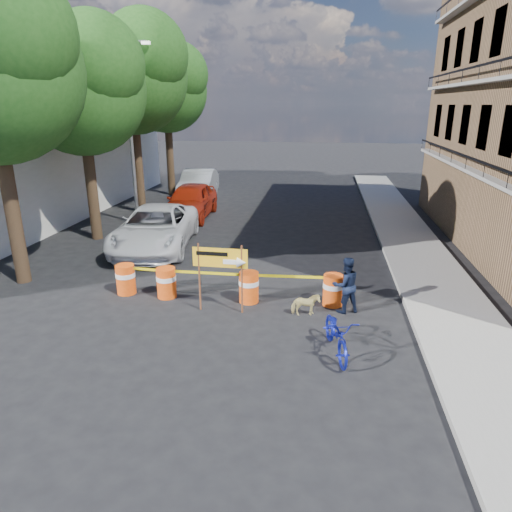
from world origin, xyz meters
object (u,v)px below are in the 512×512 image
(detour_sign, at_px, (227,263))
(bicycle, at_px, (338,316))
(barrel_far_left, at_px, (126,279))
(suv_white, at_px, (155,228))
(pedestrian, at_px, (346,285))
(barrel_mid_left, at_px, (166,282))
(barrel_mid_right, at_px, (249,286))
(sedan_red, at_px, (190,201))
(dog, at_px, (305,305))
(sedan_silver, at_px, (199,184))
(barrel_far_right, at_px, (333,290))

(detour_sign, distance_m, bicycle, 3.43)
(barrel_far_left, relative_size, suv_white, 0.15)
(barrel_far_left, distance_m, pedestrian, 6.45)
(barrel_mid_left, bearing_deg, bicycle, -27.62)
(barrel_mid_right, height_order, sedan_red, sedan_red)
(dog, xyz_separation_m, sedan_red, (-6.16, 10.39, 0.54))
(pedestrian, distance_m, sedan_silver, 16.94)
(barrel_far_right, height_order, sedan_red, sedan_red)
(suv_white, xyz_separation_m, sedan_silver, (-0.97, 10.02, 0.04))
(barrel_mid_right, relative_size, bicycle, 0.47)
(barrel_far_left, relative_size, pedestrian, 0.57)
(barrel_far_left, distance_m, sedan_silver, 14.62)
(pedestrian, bearing_deg, sedan_red, -76.61)
(detour_sign, height_order, dog, detour_sign)
(barrel_mid_right, xyz_separation_m, suv_white, (-4.45, 4.57, 0.34))
(barrel_mid_right, relative_size, pedestrian, 0.57)
(barrel_far_right, xyz_separation_m, detour_sign, (-2.83, -0.86, 0.94))
(barrel_mid_right, xyz_separation_m, sedan_red, (-4.52, 9.72, 0.38))
(detour_sign, distance_m, sedan_red, 11.23)
(barrel_mid_left, xyz_separation_m, bicycle, (4.87, -2.55, 0.48))
(barrel_mid_right, relative_size, dog, 1.21)
(barrel_far_left, xyz_separation_m, dog, (5.39, -0.75, -0.16))
(sedan_red, bearing_deg, dog, -61.07)
(barrel_far_right, xyz_separation_m, pedestrian, (0.31, -0.39, 0.31))
(barrel_far_right, bearing_deg, detour_sign, -163.06)
(barrel_mid_left, bearing_deg, sedan_silver, 101.50)
(pedestrian, xyz_separation_m, bicycle, (-0.27, -2.29, 0.17))
(barrel_far_right, bearing_deg, bicycle, -89.02)
(barrel_mid_left, distance_m, barrel_mid_right, 2.45)
(barrel_mid_left, xyz_separation_m, barrel_mid_right, (2.45, 0.01, 0.00))
(barrel_far_right, distance_m, bicycle, 2.72)
(barrel_mid_right, height_order, detour_sign, detour_sign)
(barrel_mid_left, distance_m, pedestrian, 5.16)
(detour_sign, relative_size, sedan_silver, 0.37)
(bicycle, bearing_deg, dog, 99.89)
(barrel_far_left, relative_size, bicycle, 0.47)
(barrel_far_left, xyz_separation_m, detour_sign, (3.29, -0.82, 0.94))
(suv_white, xyz_separation_m, sedan_red, (-0.07, 5.14, 0.04))
(dog, xyz_separation_m, suv_white, (-6.10, 5.25, 0.50))
(pedestrian, bearing_deg, barrel_far_left, -25.53)
(sedan_silver, bearing_deg, suv_white, -89.85)
(barrel_mid_left, relative_size, sedan_silver, 0.17)
(detour_sign, height_order, sedan_red, detour_sign)
(barrel_far_left, xyz_separation_m, barrel_far_right, (6.12, 0.04, 0.00))
(barrel_far_left, height_order, detour_sign, detour_sign)
(bicycle, distance_m, sedan_silver, 18.87)
(detour_sign, height_order, pedestrian, detour_sign)
(barrel_mid_left, height_order, sedan_red, sedan_red)
(barrel_far_left, bearing_deg, barrel_mid_right, -1.19)
(barrel_mid_right, xyz_separation_m, pedestrian, (2.69, -0.27, 0.31))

